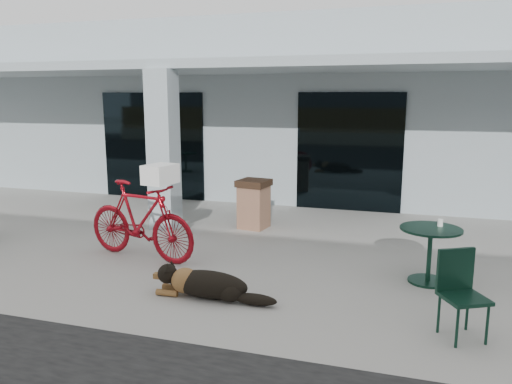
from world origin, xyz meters
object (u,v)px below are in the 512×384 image
(dog, at_px, (208,283))
(trash_receptacle, at_px, (254,204))
(bicycle, at_px, (140,220))
(cafe_chair_far_a, at_px, (464,297))
(cafe_table_far, at_px, (429,255))

(dog, relative_size, trash_receptacle, 1.29)
(bicycle, height_order, cafe_chair_far_a, bicycle)
(cafe_table_far, bearing_deg, trash_receptacle, 146.86)
(bicycle, distance_m, dog, 2.11)
(cafe_table_far, xyz_separation_m, trash_receptacle, (-3.26, 2.13, 0.09))
(cafe_table_far, relative_size, trash_receptacle, 0.87)
(bicycle, height_order, cafe_table_far, bicycle)
(trash_receptacle, bearing_deg, cafe_chair_far_a, -46.83)
(bicycle, relative_size, dog, 1.68)
(cafe_table_far, relative_size, cafe_chair_far_a, 0.88)
(cafe_chair_far_a, distance_m, trash_receptacle, 5.21)
(dog, bearing_deg, bicycle, 141.62)
(trash_receptacle, bearing_deg, cafe_table_far, -33.14)
(dog, xyz_separation_m, cafe_table_far, (2.77, 1.45, 0.19))
(bicycle, relative_size, cafe_table_far, 2.49)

